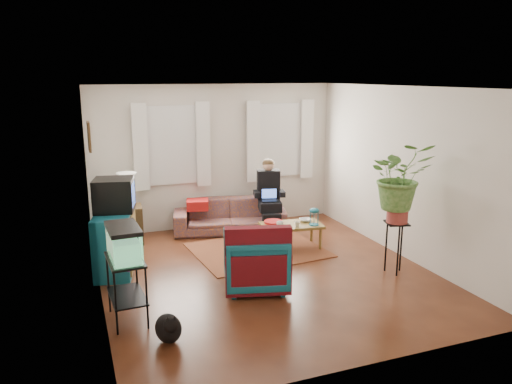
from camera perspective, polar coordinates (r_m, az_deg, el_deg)
name	(u,v)px	position (r m, az deg, el deg)	size (l,w,h in m)	color
floor	(266,273)	(7.21, 1.13, -9.23)	(4.50, 5.00, 0.01)	#4F2B14
ceiling	(267,87)	(6.66, 1.24, 11.90)	(4.50, 5.00, 0.01)	white
wall_back	(216,157)	(9.15, -4.65, 4.05)	(4.50, 0.01, 2.60)	silver
wall_front	(368,239)	(4.67, 12.68, -5.27)	(4.50, 0.01, 2.60)	silver
wall_left	(94,198)	(6.36, -18.00, -0.66)	(0.01, 5.00, 2.60)	silver
wall_right	(403,173)	(7.92, 16.49, 2.10)	(0.01, 5.00, 2.60)	silver
window_left	(172,145)	(8.91, -9.61, 5.29)	(1.08, 0.04, 1.38)	white
window_right	(279,140)	(9.51, 2.65, 5.95)	(1.08, 0.04, 1.38)	white
curtains_left	(173,146)	(8.83, -9.51, 5.22)	(1.36, 0.06, 1.50)	white
curtains_right	(281,141)	(9.44, 2.84, 5.90)	(1.36, 0.06, 1.50)	white
picture_frame	(90,137)	(7.09, -18.47, 6.03)	(0.04, 0.32, 0.40)	#3D2616
area_rug	(258,250)	(8.08, 0.19, -6.65)	(2.00, 1.60, 0.01)	brown
sofa	(230,210)	(8.95, -3.03, -2.12)	(1.97, 0.78, 0.77)	brown
seated_person	(269,198)	(8.97, 1.49, -0.73)	(0.49, 0.61, 1.18)	black
side_table	(129,225)	(8.61, -14.28, -3.63)	(0.43, 0.43, 0.63)	#3A2015
table_lamp	(127,191)	(8.47, -14.50, 0.17)	(0.32, 0.32, 0.58)	white
dresser	(115,242)	(7.39, -15.85, -5.56)	(0.49, 0.97, 0.88)	#125271
crt_tv	(114,195)	(7.30, -15.93, -0.32)	(0.54, 0.49, 0.47)	black
aquarium_stand	(127,290)	(5.97, -14.54, -10.76)	(0.37, 0.67, 0.75)	black
aquarium	(124,242)	(5.76, -14.87, -5.57)	(0.33, 0.61, 0.39)	#7FD899
black_cat	(168,325)	(5.52, -10.01, -14.79)	(0.28, 0.43, 0.36)	black
armchair	(256,258)	(6.61, -0.04, -7.53)	(0.81, 0.76, 0.83)	#11556B
serape_throw	(258,254)	(6.25, 0.27, -7.08)	(0.83, 0.19, 0.68)	#9E0A0A
coffee_table	(291,236)	(8.16, 4.05, -5.03)	(0.98, 0.53, 0.40)	brown
cup_a	(280,224)	(7.94, 2.75, -3.68)	(0.11, 0.11, 0.09)	white
cup_b	(297,224)	(7.95, 4.74, -3.69)	(0.09, 0.09, 0.08)	beige
bowl	(305,220)	(8.25, 5.64, -3.20)	(0.19, 0.19, 0.05)	white
snack_tray	(273,222)	(8.14, 2.00, -3.43)	(0.30, 0.30, 0.04)	#B21414
birdcage	(314,216)	(8.04, 6.67, -2.79)	(0.16, 0.16, 0.28)	#115B6B
plant_stand	(395,248)	(7.37, 15.61, -6.14)	(0.32, 0.32, 0.75)	black
potted_plant	(399,186)	(7.13, 16.05, 0.63)	(0.85, 0.74, 0.95)	#599947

